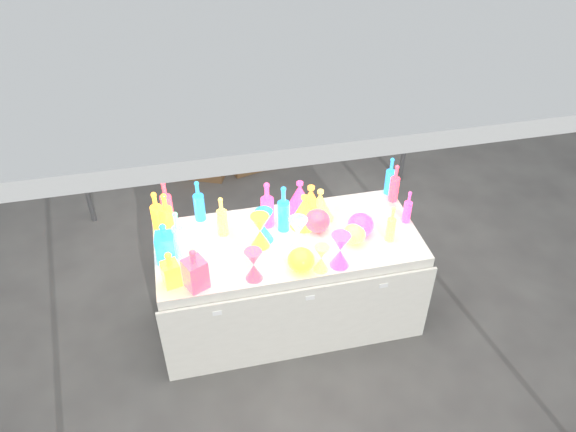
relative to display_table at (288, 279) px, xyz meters
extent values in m
plane|color=#605E59|center=(0.00, 0.01, -0.37)|extent=(80.00, 80.00, 0.00)
cylinder|color=gray|center=(-1.50, 1.51, 0.83)|extent=(0.04, 0.04, 2.40)
cylinder|color=gray|center=(1.50, 1.51, 0.83)|extent=(0.04, 0.04, 2.40)
cylinder|color=gray|center=(0.00, 1.48, 0.63)|extent=(3.00, 0.04, 0.04)
cube|color=silver|center=(0.00, 0.01, 0.00)|extent=(1.80, 0.80, 0.75)
cube|color=silver|center=(0.00, -0.41, -0.04)|extent=(1.84, 0.02, 0.68)
cube|color=white|center=(-0.55, -0.42, 0.23)|extent=(0.06, 0.00, 0.03)
cube|color=white|center=(0.05, -0.42, 0.23)|extent=(0.06, 0.00, 0.03)
cube|color=white|center=(0.55, -0.42, 0.23)|extent=(0.06, 0.00, 0.03)
cube|color=#9B6E46|center=(-0.44, 2.10, -0.19)|extent=(0.61, 0.53, 0.37)
cube|color=#9B6E46|center=(0.20, 2.26, -0.34)|extent=(0.91, 0.75, 0.07)
camera|label=1|loc=(-0.63, -2.82, 2.88)|focal=35.00mm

